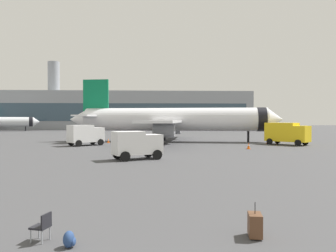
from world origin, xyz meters
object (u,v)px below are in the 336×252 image
object	(u,v)px
safety_cone_near	(108,141)
safety_cone_outer	(249,146)
cargo_van	(137,144)
airplane_at_gate	(173,120)
traveller_backpack	(69,240)
rolling_suitcase	(255,225)
gate_chair	(43,225)
fuel_truck	(287,133)
safety_cone_mid	(268,141)
safety_cone_far	(101,141)
service_truck	(86,134)

from	to	relation	value
safety_cone_near	safety_cone_outer	distance (m)	22.24
cargo_van	safety_cone_outer	xyz separation A→B (m)	(13.38, 9.68, -1.05)
airplane_at_gate	traveller_backpack	bearing A→B (deg)	-97.51
rolling_suitcase	gate_chair	bearing A→B (deg)	-179.60
cargo_van	traveller_backpack	world-z (taller)	cargo_van
rolling_suitcase	fuel_truck	bearing A→B (deg)	65.53
safety_cone_mid	traveller_backpack	xyz separation A→B (m)	(-20.11, -39.26, -0.06)
traveller_backpack	airplane_at_gate	bearing A→B (deg)	82.49
fuel_truck	safety_cone_outer	world-z (taller)	fuel_truck
safety_cone_far	traveller_backpack	world-z (taller)	safety_cone_far
safety_cone_far	gate_chair	size ratio (longest dim) A/B	0.85
safety_cone_far	gate_chair	world-z (taller)	gate_chair
safety_cone_far	traveller_backpack	bearing A→B (deg)	-82.25
cargo_van	airplane_at_gate	bearing A→B (deg)	78.34
safety_cone_mid	safety_cone_far	distance (m)	25.50
cargo_van	safety_cone_outer	bearing A→B (deg)	35.87
service_truck	traveller_backpack	bearing A→B (deg)	-78.96
safety_cone_outer	gate_chair	size ratio (longest dim) A/B	0.94
traveller_backpack	service_truck	bearing A→B (deg)	101.04
airplane_at_gate	service_truck	distance (m)	14.96
rolling_suitcase	cargo_van	bearing A→B (deg)	103.33
safety_cone_near	rolling_suitcase	distance (m)	42.33
fuel_truck	traveller_backpack	world-z (taller)	fuel_truck
fuel_truck	safety_cone_outer	bearing A→B (deg)	-139.48
cargo_van	safety_cone_near	world-z (taller)	cargo_van
cargo_van	gate_chair	size ratio (longest dim) A/B	5.62
cargo_van	safety_cone_mid	world-z (taller)	cargo_van
cargo_van	traveller_backpack	bearing A→B (deg)	-92.58
safety_cone_mid	service_truck	bearing A→B (deg)	-174.01
cargo_van	safety_cone_mid	xyz separation A→B (m)	(19.20, 19.02, -1.16)
safety_cone_far	traveller_backpack	distance (m)	39.91
safety_cone_mid	traveller_backpack	size ratio (longest dim) A/B	1.24
safety_cone_mid	safety_cone_far	xyz separation A→B (m)	(-25.50, 0.29, 0.07)
service_truck	gate_chair	distance (m)	36.45
safety_cone_outer	safety_cone_mid	bearing A→B (deg)	58.08
cargo_van	traveller_backpack	xyz separation A→B (m)	(-0.91, -20.24, -1.22)
airplane_at_gate	safety_cone_mid	bearing A→B (deg)	-17.38
fuel_truck	gate_chair	bearing A→B (deg)	-122.43
safety_cone_mid	rolling_suitcase	distance (m)	41.36
airplane_at_gate	cargo_van	world-z (taller)	airplane_at_gate
fuel_truck	safety_cone_near	world-z (taller)	fuel_truck
fuel_truck	safety_cone_far	bearing A→B (deg)	173.46
safety_cone_mid	safety_cone_outer	distance (m)	11.01
traveller_backpack	safety_cone_far	bearing A→B (deg)	97.75
traveller_backpack	fuel_truck	bearing A→B (deg)	58.98
fuel_truck	traveller_backpack	size ratio (longest dim) A/B	12.61
gate_chair	service_truck	bearing A→B (deg)	99.76
safety_cone_outer	rolling_suitcase	size ratio (longest dim) A/B	0.73
traveller_backpack	gate_chair	world-z (taller)	gate_chair
cargo_van	traveller_backpack	distance (m)	20.29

